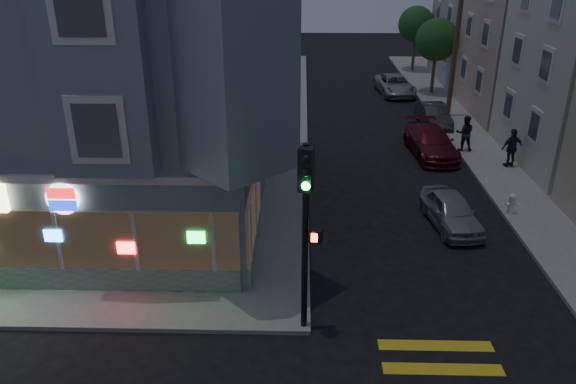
{
  "coord_description": "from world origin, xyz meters",
  "views": [
    {
      "loc": [
        2.69,
        -11.05,
        10.4
      ],
      "look_at": [
        2.22,
        6.76,
        2.39
      ],
      "focal_mm": 35.0,
      "sensor_mm": 36.0,
      "label": 1
    }
  ],
  "objects_px": {
    "pedestrian_a": "(465,133)",
    "fire_hydrant": "(512,203)",
    "street_tree_far": "(416,24)",
    "utility_pole": "(456,41)",
    "parked_car_d": "(395,85)",
    "parked_car_b": "(433,115)",
    "parked_car_c": "(431,142)",
    "parked_car_a": "(451,211)",
    "traffic_signal": "(306,211)",
    "pedestrian_b": "(512,148)",
    "street_tree_near": "(437,40)"
  },
  "relations": [
    {
      "from": "pedestrian_b",
      "to": "fire_hydrant",
      "type": "bearing_deg",
      "value": 55.75
    },
    {
      "from": "street_tree_far",
      "to": "parked_car_b",
      "type": "distance_m",
      "value": 16.11
    },
    {
      "from": "pedestrian_b",
      "to": "parked_car_a",
      "type": "xyz_separation_m",
      "value": [
        -4.4,
        -6.23,
        -0.45
      ]
    },
    {
      "from": "street_tree_far",
      "to": "pedestrian_a",
      "type": "xyz_separation_m",
      "value": [
        -0.9,
        -20.51,
        -2.84
      ]
    },
    {
      "from": "parked_car_b",
      "to": "parked_car_d",
      "type": "relative_size",
      "value": 0.81
    },
    {
      "from": "utility_pole",
      "to": "fire_hydrant",
      "type": "xyz_separation_m",
      "value": [
        -0.7,
        -14.13,
        -4.19
      ]
    },
    {
      "from": "parked_car_a",
      "to": "fire_hydrant",
      "type": "height_order",
      "value": "parked_car_a"
    },
    {
      "from": "parked_car_a",
      "to": "parked_car_d",
      "type": "distance_m",
      "value": 21.04
    },
    {
      "from": "utility_pole",
      "to": "pedestrian_a",
      "type": "xyz_separation_m",
      "value": [
        -0.7,
        -6.51,
        -3.7
      ]
    },
    {
      "from": "street_tree_near",
      "to": "parked_car_c",
      "type": "bearing_deg",
      "value": -101.93
    },
    {
      "from": "pedestrian_a",
      "to": "parked_car_c",
      "type": "xyz_separation_m",
      "value": [
        -1.83,
        -0.4,
        -0.37
      ]
    },
    {
      "from": "street_tree_far",
      "to": "pedestrian_a",
      "type": "bearing_deg",
      "value": -92.51
    },
    {
      "from": "street_tree_near",
      "to": "street_tree_far",
      "type": "xyz_separation_m",
      "value": [
        0.0,
        8.0,
        0.0
      ]
    },
    {
      "from": "traffic_signal",
      "to": "fire_hydrant",
      "type": "distance_m",
      "value": 11.94
    },
    {
      "from": "pedestrian_a",
      "to": "fire_hydrant",
      "type": "bearing_deg",
      "value": 97.28
    },
    {
      "from": "parked_car_a",
      "to": "pedestrian_b",
      "type": "bearing_deg",
      "value": 46.99
    },
    {
      "from": "parked_car_b",
      "to": "street_tree_near",
      "type": "bearing_deg",
      "value": 75.28
    },
    {
      "from": "street_tree_near",
      "to": "fire_hydrant",
      "type": "distance_m",
      "value": 20.42
    },
    {
      "from": "utility_pole",
      "to": "parked_car_d",
      "type": "xyz_separation_m",
      "value": [
        -2.51,
        5.98,
        -4.11
      ]
    },
    {
      "from": "utility_pole",
      "to": "parked_car_a",
      "type": "distance_m",
      "value": 15.96
    },
    {
      "from": "street_tree_far",
      "to": "pedestrian_a",
      "type": "distance_m",
      "value": 20.72
    },
    {
      "from": "street_tree_far",
      "to": "traffic_signal",
      "type": "bearing_deg",
      "value": -104.66
    },
    {
      "from": "parked_car_b",
      "to": "traffic_signal",
      "type": "height_order",
      "value": "traffic_signal"
    },
    {
      "from": "fire_hydrant",
      "to": "street_tree_far",
      "type": "bearing_deg",
      "value": 88.17
    },
    {
      "from": "street_tree_near",
      "to": "utility_pole",
      "type": "bearing_deg",
      "value": -91.91
    },
    {
      "from": "pedestrian_a",
      "to": "parked_car_b",
      "type": "height_order",
      "value": "pedestrian_a"
    },
    {
      "from": "street_tree_far",
      "to": "traffic_signal",
      "type": "distance_m",
      "value": 37.05
    },
    {
      "from": "pedestrian_a",
      "to": "pedestrian_b",
      "type": "relative_size",
      "value": 0.98
    },
    {
      "from": "parked_car_b",
      "to": "parked_car_c",
      "type": "height_order",
      "value": "parked_car_c"
    },
    {
      "from": "parked_car_d",
      "to": "traffic_signal",
      "type": "xyz_separation_m",
      "value": [
        -6.67,
        -27.82,
        3.24
      ]
    },
    {
      "from": "pedestrian_a",
      "to": "street_tree_far",
      "type": "bearing_deg",
      "value": -85.23
    },
    {
      "from": "parked_car_a",
      "to": "traffic_signal",
      "type": "height_order",
      "value": "traffic_signal"
    },
    {
      "from": "traffic_signal",
      "to": "fire_hydrant",
      "type": "relative_size",
      "value": 6.5
    },
    {
      "from": "parked_car_b",
      "to": "parked_car_c",
      "type": "xyz_separation_m",
      "value": [
        -1.23,
        -5.2,
        0.06
      ]
    },
    {
      "from": "parked_car_a",
      "to": "parked_car_b",
      "type": "distance_m",
      "value": 13.5
    },
    {
      "from": "utility_pole",
      "to": "pedestrian_a",
      "type": "bearing_deg",
      "value": -96.14
    },
    {
      "from": "fire_hydrant",
      "to": "traffic_signal",
      "type": "bearing_deg",
      "value": -137.7
    },
    {
      "from": "street_tree_near",
      "to": "parked_car_d",
      "type": "height_order",
      "value": "street_tree_near"
    },
    {
      "from": "pedestrian_b",
      "to": "parked_car_c",
      "type": "xyz_separation_m",
      "value": [
        -3.53,
        1.91,
        -0.39
      ]
    },
    {
      "from": "street_tree_near",
      "to": "traffic_signal",
      "type": "bearing_deg",
      "value": -108.61
    },
    {
      "from": "parked_car_a",
      "to": "parked_car_c",
      "type": "distance_m",
      "value": 8.18
    },
    {
      "from": "street_tree_near",
      "to": "street_tree_far",
      "type": "relative_size",
      "value": 1.0
    },
    {
      "from": "street_tree_near",
      "to": "fire_hydrant",
      "type": "xyz_separation_m",
      "value": [
        -0.9,
        -20.13,
        -3.33
      ]
    },
    {
      "from": "street_tree_far",
      "to": "traffic_signal",
      "type": "height_order",
      "value": "traffic_signal"
    },
    {
      "from": "pedestrian_a",
      "to": "pedestrian_b",
      "type": "height_order",
      "value": "pedestrian_b"
    },
    {
      "from": "pedestrian_b",
      "to": "utility_pole",
      "type": "bearing_deg",
      "value": -100.03
    },
    {
      "from": "utility_pole",
      "to": "parked_car_a",
      "type": "relative_size",
      "value": 2.31
    },
    {
      "from": "parked_car_a",
      "to": "parked_car_d",
      "type": "height_order",
      "value": "parked_car_d"
    },
    {
      "from": "utility_pole",
      "to": "street_tree_near",
      "type": "distance_m",
      "value": 6.06
    },
    {
      "from": "parked_car_d",
      "to": "utility_pole",
      "type": "bearing_deg",
      "value": -72.54
    }
  ]
}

